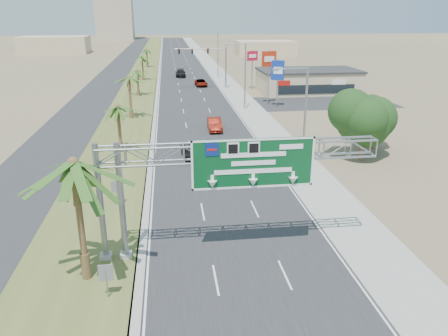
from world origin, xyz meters
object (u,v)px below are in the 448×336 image
pole_sign_blue (278,72)px  store_building (308,82)px  car_mid_lane (214,124)px  sign_gantry (226,161)px  pole_sign_red_far (252,59)px  car_left_lane (191,151)px  car_right_lane (201,83)px  signal_mast (216,64)px  pole_sign_red_near (269,62)px  car_far (181,73)px  palm_near (73,164)px

pole_sign_blue → store_building: bearing=54.3°
car_mid_lane → sign_gantry: bearing=-94.0°
pole_sign_blue → pole_sign_red_far: 17.44m
car_left_lane → pole_sign_blue: bearing=51.5°
sign_gantry → store_building: (23.06, 56.07, -4.06)m
store_building → car_mid_lane: bearing=-128.4°
sign_gantry → car_mid_lane: 30.73m
car_right_lane → signal_mast: bearing=-57.9°
store_building → pole_sign_red_far: 11.56m
pole_sign_red_near → pole_sign_blue: 2.94m
car_far → pole_sign_red_near: pole_sign_red_near is taller
car_far → signal_mast: bearing=-70.4°
signal_mast → car_right_lane: bearing=124.7°
signal_mast → pole_sign_red_far: bearing=-10.6°
store_building → pole_sign_blue: size_ratio=2.41×
palm_near → car_far: palm_near is taller
car_left_lane → car_right_lane: 46.81m
sign_gantry → store_building: sign_gantry is taller
signal_mast → car_mid_lane: 32.35m
store_building → car_right_lane: bearing=153.4°
car_left_lane → pole_sign_blue: 28.73m
car_left_lane → car_far: bearing=82.4°
sign_gantry → pole_sign_blue: 45.50m
sign_gantry → car_right_lane: bearing=86.8°
car_mid_lane → pole_sign_red_far: 32.77m
car_mid_lane → store_building: bearing=52.5°
palm_near → car_right_lane: palm_near is taller
signal_mast → pole_sign_red_near: size_ratio=1.18×
pole_sign_red_near → pole_sign_red_far: size_ratio=1.16×
palm_near → car_left_lane: (7.10, 21.17, -6.20)m
signal_mast → car_far: signal_mast is taller
store_building → car_right_lane: 21.79m
car_far → pole_sign_red_far: bearing=-55.2°
signal_mast → pole_sign_blue: size_ratio=1.37×
sign_gantry → store_building: 60.77m
car_left_lane → pole_sign_red_near: pole_sign_red_near is taller
car_left_lane → car_mid_lane: bearing=65.1°
palm_near → pole_sign_red_far: palm_near is taller
car_right_lane → pole_sign_red_far: (9.59, -5.09, 5.21)m
palm_near → pole_sign_red_far: (21.36, 62.66, -1.05)m
sign_gantry → store_building: bearing=67.6°
pole_sign_red_far → sign_gantry: bearing=-102.3°
signal_mast → sign_gantry: bearing=-95.7°
pole_sign_red_near → pole_sign_blue: bearing=-71.0°
signal_mast → car_left_lane: size_ratio=2.39×
car_mid_lane → pole_sign_blue: 17.99m
palm_near → pole_sign_red_near: 52.23m
palm_near → pole_sign_blue: palm_near is taller
car_right_lane → car_far: size_ratio=0.85×
signal_mast → store_building: size_ratio=0.57×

